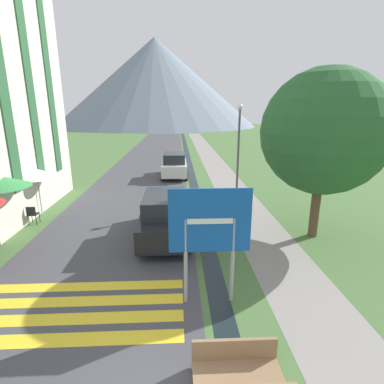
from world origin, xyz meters
TOP-DOWN VIEW (x-y plane):
  - ground_plane at (0.00, 20.00)m, footprint 160.00×160.00m
  - road at (-2.50, 30.00)m, footprint 6.40×60.00m
  - footpath at (3.60, 30.00)m, footprint 2.20×60.00m
  - drainage_channel at (1.20, 30.00)m, footprint 0.60×60.00m
  - crosswalk_marking at (-2.50, 3.85)m, footprint 5.44×2.54m
  - mountain_distant at (-5.91, 89.16)m, footprint 57.56×57.56m
  - road_sign at (0.91, 4.07)m, footprint 2.08×0.11m
  - footbridge at (1.20, 1.41)m, footprint 1.70×1.10m
  - parked_car_near at (-0.40, 8.34)m, footprint 1.98×4.55m
  - parked_car_far at (-0.12, 19.37)m, footprint 1.92×4.08m
  - cafe_chair_far_right at (-6.38, 10.00)m, footprint 0.40×0.40m
  - cafe_umbrella_rear_white at (-6.54, 11.26)m, footprint 2.02×2.02m
  - streetlamp at (3.34, 12.77)m, footprint 0.28×0.28m
  - tree_by_path at (5.59, 8.16)m, footprint 4.68×4.68m

SIDE VIEW (x-z plane):
  - ground_plane at x=0.00m, z-range 0.00..0.00m
  - drainage_channel at x=1.20m, z-range 0.00..0.00m
  - road at x=-2.50m, z-range 0.00..0.01m
  - footpath at x=3.60m, z-range 0.00..0.01m
  - crosswalk_marking at x=-2.50m, z-range 0.00..0.01m
  - footbridge at x=1.20m, z-range -0.10..0.55m
  - cafe_chair_far_right at x=-6.38m, z-range 0.09..0.94m
  - parked_car_far at x=-0.12m, z-range 0.00..1.82m
  - parked_car_near at x=-0.40m, z-range 0.00..1.82m
  - cafe_umbrella_rear_white at x=-6.54m, z-range 0.93..3.21m
  - road_sign at x=0.91m, z-range 0.50..3.65m
  - streetlamp at x=3.34m, z-range 0.48..5.72m
  - tree_by_path at x=5.59m, z-range 0.91..7.42m
  - mountain_distant at x=-5.91m, z-range 0.00..24.27m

